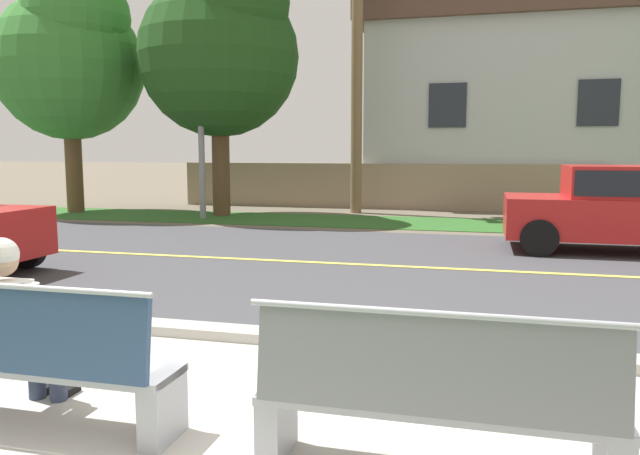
{
  "coord_description": "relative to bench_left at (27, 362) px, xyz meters",
  "views": [
    {
      "loc": [
        1.5,
        -3.1,
        1.82
      ],
      "look_at": [
        -0.14,
        3.24,
        1.0
      ],
      "focal_mm": 35.04,
      "sensor_mm": 36.0,
      "label": 1
    }
  ],
  "objects": [
    {
      "name": "ground_plane",
      "position": [
        1.29,
        7.83,
        -0.46
      ],
      "size": [
        140.0,
        140.0,
        0.0
      ],
      "primitive_type": "plane",
      "color": "#665B4C"
    },
    {
      "name": "road_centre_line",
      "position": [
        1.29,
        6.33,
        -0.45
      ],
      "size": [
        48.0,
        0.14,
        0.01
      ],
      "primitive_type": "cube",
      "color": "#E0CC4C",
      "rests_on": "ground_plane"
    },
    {
      "name": "streetlamp",
      "position": [
        -4.33,
        12.02,
        3.97
      ],
      "size": [
        0.24,
        2.1,
        7.84
      ],
      "color": "gray",
      "rests_on": "ground_plane"
    },
    {
      "name": "car_red_near",
      "position": [
        5.37,
        8.73,
        0.39
      ],
      "size": [
        4.3,
        1.86,
        1.54
      ],
      "color": "red",
      "rests_on": "ground_plane"
    },
    {
      "name": "shade_tree_left",
      "position": [
        -4.06,
        12.69,
        4.17
      ],
      "size": [
        4.32,
        4.32,
        7.13
      ],
      "color": "brown",
      "rests_on": "ground_plane"
    },
    {
      "name": "garden_wall",
      "position": [
        -0.21,
        15.93,
        0.24
      ],
      "size": [
        13.0,
        0.36,
        1.4
      ],
      "primitive_type": "cube",
      "color": "gray",
      "rests_on": "ground_plane"
    },
    {
      "name": "bench_left",
      "position": [
        0.0,
        0.0,
        0.0
      ],
      "size": [
        1.98,
        0.48,
        1.01
      ],
      "color": "#9EA0A8",
      "rests_on": "ground_plane"
    },
    {
      "name": "sidewalk_pavement",
      "position": [
        1.29,
        0.23,
        -0.46
      ],
      "size": [
        44.0,
        3.6,
        0.01
      ],
      "primitive_type": "cube",
      "color": "#B7B2A8",
      "rests_on": "ground_plane"
    },
    {
      "name": "house_across_street",
      "position": [
        3.81,
        19.13,
        2.73
      ],
      "size": [
        9.98,
        6.91,
        6.29
      ],
      "color": "#B7BCC1",
      "rests_on": "ground_plane"
    },
    {
      "name": "shade_tree_far_left",
      "position": [
        -8.56,
        12.46,
        4.03
      ],
      "size": [
        4.19,
        4.19,
        6.91
      ],
      "color": "brown",
      "rests_on": "ground_plane"
    },
    {
      "name": "bench_right",
      "position": [
        2.58,
        0.0,
        0.0
      ],
      "size": [
        1.98,
        0.48,
        1.01
      ],
      "color": "#9EA0A8",
      "rests_on": "ground_plane"
    },
    {
      "name": "seated_person_white",
      "position": [
        -0.22,
        0.17,
        0.21
      ],
      "size": [
        0.52,
        0.68,
        1.25
      ],
      "color": "#333D56",
      "rests_on": "ground_plane"
    },
    {
      "name": "street_asphalt",
      "position": [
        1.29,
        6.33,
        -0.46
      ],
      "size": [
        52.0,
        8.0,
        0.01
      ],
      "primitive_type": "cube",
      "color": "#424247",
      "rests_on": "ground_plane"
    },
    {
      "name": "far_verge_grass",
      "position": [
        1.29,
        12.24,
        -0.45
      ],
      "size": [
        48.0,
        2.8,
        0.02
      ],
      "primitive_type": "cube",
      "color": "#2D6026",
      "rests_on": "ground_plane"
    },
    {
      "name": "curb_edge",
      "position": [
        1.29,
        2.18,
        -0.41
      ],
      "size": [
        44.0,
        0.3,
        0.11
      ],
      "primitive_type": "cube",
      "color": "#ADA89E",
      "rests_on": "ground_plane"
    }
  ]
}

